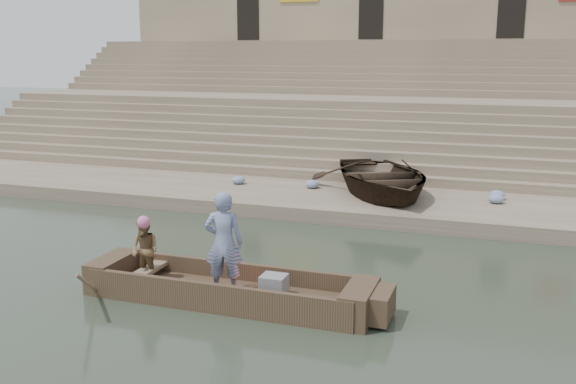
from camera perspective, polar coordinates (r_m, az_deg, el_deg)
The scene contains 13 objects.
ground at distance 12.50m, azimuth -7.38°, elevation -9.52°, with size 120.00×120.00×0.00m, color #293427.
lower_landing at distance 19.60m, azimuth 3.02°, elevation -0.74°, with size 32.00×4.00×0.40m, color gray.
mid_landing at distance 26.58m, azimuth 7.56°, elevation 5.27°, with size 32.00×3.00×2.80m, color gray.
upper_landing at distance 33.33m, azimuth 10.09°, elevation 8.68°, with size 32.00×3.00×5.20m, color gray.
ghat_steps at distance 28.18m, azimuth 8.29°, elevation 6.46°, with size 32.00×11.00×5.20m.
building_wall at distance 37.23m, azimuth 11.28°, elevation 13.63°, with size 32.00×5.07×11.20m.
main_rowboat at distance 12.37m, azimuth -5.37°, elevation -9.16°, with size 5.00×1.30×0.22m, color brown.
rowboat_trim at distance 12.22m, azimuth -4.51°, elevation -8.44°, with size 6.04×2.63×1.92m.
standing_man at distance 11.88m, azimuth -5.75°, elevation -4.53°, with size 0.71×0.47×1.96m, color navy.
rowing_man at distance 12.87m, azimuth -12.63°, elevation -5.09°, with size 0.61×0.47×1.25m, color #2A8043.
television at distance 11.93m, azimuth -1.33°, elevation -8.34°, with size 0.46×0.42×0.40m.
beached_rowboat at distance 19.57m, azimuth 8.31°, elevation 1.34°, with size 3.72×5.21×1.08m, color #2D2116.
cloth_bundles at distance 19.67m, azimuth 8.02°, elevation 0.20°, with size 8.53×1.41×0.26m.
Camera 1 is at (5.25, -10.35, 4.64)m, focal length 39.89 mm.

